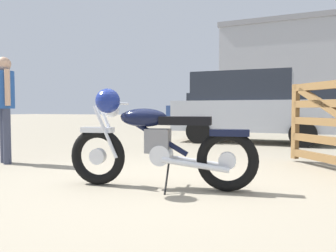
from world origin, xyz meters
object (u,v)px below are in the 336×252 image
at_px(vintage_motorcycle, 154,143).
at_px(white_estate_far, 209,109).
at_px(pale_sedan_back, 249,106).
at_px(bystander, 4,98).
at_px(blue_hatchback_right, 322,109).

xyz_separation_m(vintage_motorcycle, white_estate_far, (-2.96, 13.82, 0.34)).
height_order(vintage_motorcycle, pale_sedan_back, pale_sedan_back).
xyz_separation_m(white_estate_far, pale_sedan_back, (3.21, -8.33, 0.08)).
distance_m(vintage_motorcycle, white_estate_far, 14.14).
xyz_separation_m(bystander, white_estate_far, (-0.13, 13.18, -0.18)).
distance_m(bystander, pale_sedan_back, 5.74).
xyz_separation_m(bystander, blue_hatchback_right, (5.10, 10.60, -0.18)).
distance_m(bystander, white_estate_far, 13.18).
distance_m(blue_hatchback_right, white_estate_far, 5.84).
height_order(white_estate_far, pale_sedan_back, pale_sedan_back).
relative_size(vintage_motorcycle, white_estate_far, 0.49).
xyz_separation_m(vintage_motorcycle, bystander, (-2.83, 0.64, 0.53)).
relative_size(bystander, pale_sedan_back, 0.42).
bearing_deg(white_estate_far, bystander, -89.47).
height_order(bystander, white_estate_far, white_estate_far).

